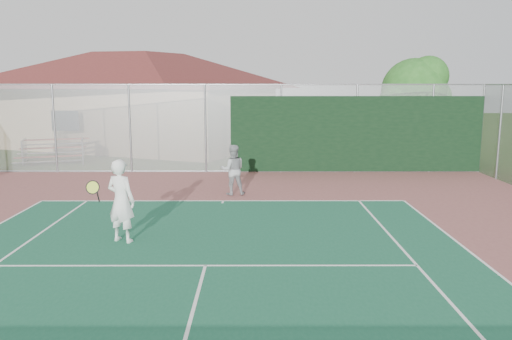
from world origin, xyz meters
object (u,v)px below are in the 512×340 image
at_px(player_white_front, 121,201).
at_px(player_grey_back, 233,170).
at_px(clubhouse, 141,90).
at_px(bleachers, 53,150).
at_px(tree, 416,93).

height_order(player_white_front, player_grey_back, player_white_front).
distance_m(clubhouse, player_grey_back, 14.61).
relative_size(clubhouse, bleachers, 5.26).
relative_size(clubhouse, tree, 3.60).
relative_size(clubhouse, player_white_front, 9.17).
distance_m(bleachers, player_grey_back, 10.91).
distance_m(bleachers, player_white_front, 13.25).
relative_size(player_white_front, player_grey_back, 1.17).
bearing_deg(player_grey_back, bleachers, -45.78).
distance_m(clubhouse, player_white_front, 18.51).
bearing_deg(bleachers, tree, -18.16).
bearing_deg(tree, player_white_front, -130.78).
xyz_separation_m(player_white_front, player_grey_back, (2.27, 4.84, -0.14)).
relative_size(tree, player_white_front, 2.55).
xyz_separation_m(clubhouse, tree, (13.71, -6.24, -0.05)).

